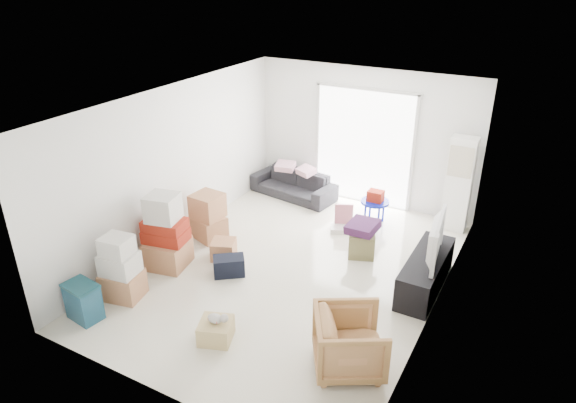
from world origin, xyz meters
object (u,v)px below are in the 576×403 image
at_px(television, 428,253).
at_px(tv_console, 426,272).
at_px(sofa, 293,180).
at_px(wood_crate, 216,331).
at_px(armchair, 350,340).
at_px(storage_bins, 83,301).
at_px(kids_table, 375,200).
at_px(ottoman, 361,244).
at_px(ac_tower, 459,184).

bearing_deg(television, tv_console, -0.00).
distance_m(sofa, wood_crate, 4.62).
xyz_separation_m(tv_console, television, (0.00, 0.00, 0.34)).
distance_m(armchair, storage_bins, 3.65).
distance_m(television, kids_table, 2.16).
distance_m(ottoman, kids_table, 1.25).
distance_m(sofa, kids_table, 1.94).
bearing_deg(tv_console, ac_tower, 91.34).
distance_m(sofa, ottoman, 2.63).
height_order(armchair, ottoman, armchair).
bearing_deg(storage_bins, tv_console, 37.23).
xyz_separation_m(television, kids_table, (-1.40, 1.64, -0.14)).
relative_size(armchair, wood_crate, 2.03).
xyz_separation_m(sofa, kids_table, (1.90, -0.35, 0.12)).
bearing_deg(ottoman, television, -20.17).
bearing_deg(tv_console, kids_table, 130.53).
distance_m(kids_table, wood_crate, 4.16).
bearing_deg(armchair, sofa, 5.53).
bearing_deg(ac_tower, armchair, -94.11).
xyz_separation_m(sofa, storage_bins, (-0.60, -4.95, -0.08)).
xyz_separation_m(ottoman, wood_crate, (-0.87, -2.90, -0.07)).
bearing_deg(sofa, storage_bins, -88.40).
xyz_separation_m(tv_console, storage_bins, (-3.90, -2.96, 0.01)).
distance_m(tv_console, storage_bins, 4.90).
relative_size(ac_tower, wood_crate, 4.26).
xyz_separation_m(tv_console, armchair, (-0.35, -2.10, 0.15)).
bearing_deg(ac_tower, television, -88.66).
xyz_separation_m(storage_bins, ottoman, (2.72, 3.40, -0.06)).
bearing_deg(wood_crate, ottoman, 73.20).
xyz_separation_m(tv_console, sofa, (-3.30, 1.98, 0.09)).
bearing_deg(wood_crate, ac_tower, 66.39).
xyz_separation_m(ac_tower, kids_table, (-1.35, -0.50, -0.41)).
relative_size(ottoman, kids_table, 0.64).
height_order(tv_console, ottoman, tv_console).
bearing_deg(television, wood_crate, 132.82).
height_order(sofa, ottoman, sofa).
xyz_separation_m(storage_bins, wood_crate, (1.84, 0.50, -0.14)).
bearing_deg(tv_console, sofa, 148.98).
height_order(sofa, wood_crate, sofa).
bearing_deg(tv_console, television, 0.00).
relative_size(sofa, kids_table, 2.75).
bearing_deg(armchair, television, -39.84).
bearing_deg(television, storage_bins, 119.97).
bearing_deg(kids_table, storage_bins, -118.53).
distance_m(storage_bins, kids_table, 5.24).
bearing_deg(storage_bins, television, 37.23).
height_order(television, sofa, sofa).
distance_m(tv_console, armchair, 2.14).
relative_size(ac_tower, ottoman, 4.15).
distance_m(storage_bins, ottoman, 4.35).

